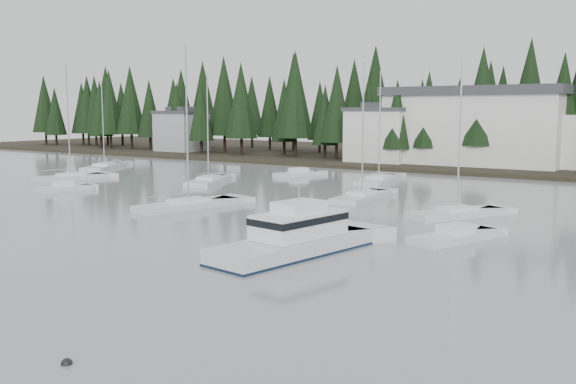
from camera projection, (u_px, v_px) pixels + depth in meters
name	position (u px, v px, depth m)	size (l,w,h in m)	color
far_shore_land	(535.00, 162.00, 100.59)	(240.00, 54.00, 1.00)	black
conifer_treeline	(516.00, 167.00, 91.52)	(200.00, 22.00, 20.00)	black
house_west	(381.00, 134.00, 95.10)	(9.54, 7.42, 8.75)	silver
house_far_west	(181.00, 130.00, 119.97)	(8.48, 7.42, 8.25)	#999EA0
harbor_inn	(490.00, 127.00, 89.41)	(29.50, 11.50, 10.90)	silver
cabin_cruiser_center	(295.00, 242.00, 36.49)	(5.04, 11.20, 4.64)	silver
sailboat_0	(105.00, 168.00, 90.05)	(7.78, 10.82, 12.00)	silver
sailboat_3	(457.00, 216.00, 49.33)	(6.17, 8.47, 12.73)	silver
sailboat_4	(379.00, 181.00, 72.98)	(4.58, 10.79, 13.07)	silver
sailboat_6	(209.00, 182.00, 72.20)	(6.36, 9.87, 12.79)	silver
sailboat_7	(362.00, 199.00, 58.86)	(3.27, 8.97, 12.94)	silver
sailboat_8	(71.00, 179.00, 75.65)	(4.69, 8.70, 14.00)	silver
sailboat_9	(189.00, 207.00, 53.87)	(4.71, 9.86, 14.03)	silver
runabout_0	(64.00, 190.00, 64.99)	(3.63, 5.81, 1.42)	silver
runabout_1	(456.00, 239.00, 40.27)	(4.38, 7.11, 1.42)	silver
runabout_3	(299.00, 175.00, 79.61)	(4.17, 6.92, 1.42)	silver
mooring_buoy_dark	(67.00, 364.00, 20.73)	(0.38, 0.38, 0.38)	black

